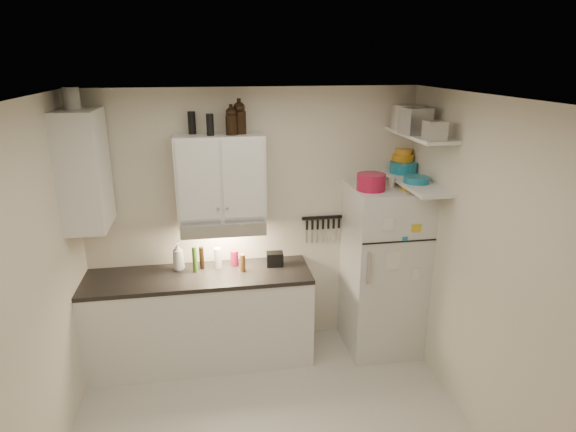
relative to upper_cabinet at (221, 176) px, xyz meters
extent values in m
cube|color=white|center=(0.30, -1.33, 0.78)|extent=(3.20, 3.00, 0.02)
cube|color=beige|center=(0.30, 0.18, -0.53)|extent=(3.20, 0.02, 2.60)
cube|color=beige|center=(-1.31, -1.33, -0.53)|extent=(0.02, 3.00, 2.60)
cube|color=beige|center=(1.91, -1.33, -0.53)|extent=(0.02, 3.00, 2.60)
cube|color=white|center=(-0.25, -0.14, -1.39)|extent=(2.10, 0.60, 0.88)
cube|color=black|center=(-0.25, -0.14, -0.93)|extent=(2.10, 0.62, 0.04)
cube|color=white|center=(0.00, 0.00, 0.00)|extent=(0.80, 0.33, 0.75)
cube|color=white|center=(-1.14, -0.14, 0.12)|extent=(0.33, 0.55, 1.00)
cube|color=silver|center=(0.00, -0.06, -0.44)|extent=(0.76, 0.46, 0.12)
cube|color=silver|center=(1.55, -0.18, -0.98)|extent=(0.70, 0.68, 1.70)
cube|color=white|center=(1.75, -0.31, 0.38)|extent=(0.30, 0.95, 0.03)
cube|color=white|center=(1.75, -0.31, -0.07)|extent=(0.30, 0.95, 0.03)
cube|color=black|center=(1.00, 0.15, -0.51)|extent=(0.42, 0.02, 0.03)
cylinder|color=#A51335|center=(1.34, -0.26, -0.05)|extent=(0.31, 0.31, 0.15)
cube|color=gold|center=(1.72, -0.29, -0.09)|extent=(0.21, 0.25, 0.07)
cylinder|color=silver|center=(1.57, -0.18, -0.08)|extent=(0.07, 0.07, 0.10)
cylinder|color=silver|center=(1.73, -0.08, 0.50)|extent=(0.32, 0.32, 0.22)
cube|color=#AAAAAD|center=(1.68, -0.36, 0.50)|extent=(0.26, 0.24, 0.23)
cube|color=#AAAAAD|center=(1.70, -0.69, 0.47)|extent=(0.15, 0.15, 0.15)
cylinder|color=teal|center=(1.77, 0.04, 0.00)|extent=(0.26, 0.26, 0.11)
cylinder|color=orange|center=(1.80, 0.12, 0.09)|extent=(0.21, 0.21, 0.06)
cylinder|color=orange|center=(1.80, 0.12, 0.14)|extent=(0.16, 0.16, 0.05)
cylinder|color=teal|center=(1.74, -0.35, -0.02)|extent=(0.31, 0.31, 0.06)
cylinder|color=black|center=(-0.07, -0.05, 0.47)|extent=(0.08, 0.08, 0.19)
cylinder|color=black|center=(-0.23, 0.07, 0.47)|extent=(0.09, 0.09, 0.20)
cylinder|color=silver|center=(-1.17, -0.11, 0.71)|extent=(0.15, 0.15, 0.17)
imported|color=white|center=(-0.43, 0.00, -0.75)|extent=(0.16, 0.16, 0.32)
cylinder|color=brown|center=(0.17, -0.13, -0.82)|extent=(0.07, 0.07, 0.17)
cylinder|color=#355F17|center=(-0.28, -0.07, -0.78)|extent=(0.06, 0.06, 0.25)
cylinder|color=black|center=(-0.21, 0.00, -0.80)|extent=(0.06, 0.06, 0.22)
cylinder|color=silver|center=(-0.06, -0.01, -0.80)|extent=(0.08, 0.08, 0.20)
cylinder|color=#A51335|center=(0.10, 0.02, -0.83)|extent=(0.08, 0.08, 0.15)
cube|color=black|center=(0.49, -0.05, -0.84)|extent=(0.17, 0.12, 0.14)
camera|label=1|loc=(-0.10, -4.31, 1.02)|focal=30.00mm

